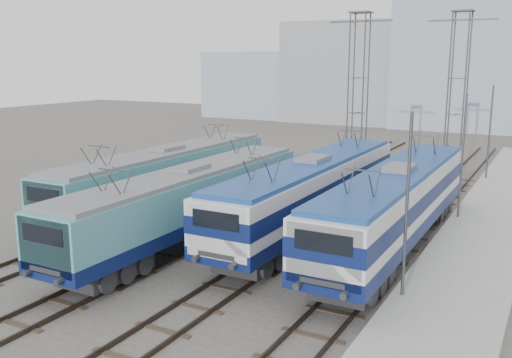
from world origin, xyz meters
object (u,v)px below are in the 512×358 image
object	(u,v)px
locomotive_center_right	(311,188)
catenary_tower_east	(457,91)
catenary_tower_west	(358,90)
mast_front	(407,210)
locomotive_far_right	(396,201)
mast_rear	(489,135)
mast_mid	(462,160)
locomotive_center_left	(188,200)
locomotive_far_left	(165,175)

from	to	relation	value
locomotive_center_right	catenary_tower_east	world-z (taller)	catenary_tower_east
catenary_tower_west	mast_front	world-z (taller)	catenary_tower_west
locomotive_far_right	catenary_tower_east	size ratio (longest dim) A/B	1.54
catenary_tower_east	mast_front	xyz separation A→B (m)	(2.10, -22.00, -3.14)
catenary_tower_west	mast_rear	xyz separation A→B (m)	(8.60, 4.00, -3.14)
catenary_tower_west	mast_mid	bearing A→B (deg)	-42.93
locomotive_center_left	mast_mid	distance (m)	14.87
catenary_tower_west	mast_rear	bearing A→B (deg)	24.94
locomotive_center_left	catenary_tower_east	size ratio (longest dim) A/B	1.47
locomotive_center_right	catenary_tower_west	size ratio (longest dim) A/B	1.54
catenary_tower_east	locomotive_center_right	bearing A→B (deg)	-105.21
locomotive_far_left	locomotive_center_right	xyz separation A→B (m)	(9.00, 0.31, 0.11)
locomotive_center_right	locomotive_far_right	size ratio (longest dim) A/B	0.99
locomotive_far_right	mast_mid	bearing A→B (deg)	73.39
catenary_tower_west	mast_mid	world-z (taller)	catenary_tower_west
catenary_tower_east	catenary_tower_west	bearing A→B (deg)	-162.90
locomotive_far_left	mast_front	bearing A→B (deg)	-21.54
mast_rear	locomotive_far_right	bearing A→B (deg)	-95.80
locomotive_far_left	mast_rear	xyz separation A→B (m)	(15.35, 17.94, 1.26)
locomotive_center_right	catenary_tower_east	bearing A→B (deg)	74.79
catenary_tower_west	locomotive_far_left	bearing A→B (deg)	-115.83
locomotive_center_right	locomotive_far_right	world-z (taller)	locomotive_far_right
locomotive_far_right	mast_front	bearing A→B (deg)	-72.31
catenary_tower_west	catenary_tower_east	distance (m)	6.80
catenary_tower_east	mast_rear	distance (m)	4.28
locomotive_far_left	locomotive_far_right	xyz separation A→B (m)	(13.50, -0.26, 0.12)
locomotive_center_right	catenary_tower_east	size ratio (longest dim) A/B	1.54
locomotive_far_left	mast_front	xyz separation A→B (m)	(15.35, -6.06, 1.26)
catenary_tower_west	mast_front	xyz separation A→B (m)	(8.60, -20.00, -3.14)
locomotive_far_left	catenary_tower_west	distance (m)	16.10
locomotive_center_left	catenary_tower_west	bearing A→B (deg)	82.91
mast_mid	mast_front	bearing A→B (deg)	-90.00
locomotive_far_right	locomotive_center_left	bearing A→B (deg)	-156.67
locomotive_center_left	catenary_tower_east	distance (m)	22.35
mast_mid	catenary_tower_east	bearing A→B (deg)	101.86
locomotive_far_right	catenary_tower_west	world-z (taller)	catenary_tower_west
locomotive_far_right	mast_front	distance (m)	6.19
catenary_tower_west	mast_rear	world-z (taller)	catenary_tower_west
locomotive_center_left	locomotive_far_left	bearing A→B (deg)	137.40
mast_mid	locomotive_center_right	bearing A→B (deg)	-138.42
locomotive_far_left	locomotive_far_right	world-z (taller)	locomotive_far_right
catenary_tower_west	locomotive_center_right	bearing A→B (deg)	-80.63
mast_rear	locomotive_center_right	bearing A→B (deg)	-109.80
locomotive_center_right	locomotive_center_left	bearing A→B (deg)	-135.34
locomotive_far_right	catenary_tower_east	bearing A→B (deg)	90.88
catenary_tower_east	mast_front	distance (m)	22.32
locomotive_far_left	catenary_tower_west	size ratio (longest dim) A/B	1.50
locomotive_center_left	mast_mid	world-z (taller)	mast_mid
mast_mid	mast_rear	bearing A→B (deg)	90.00
locomotive_center_left	locomotive_far_right	xyz separation A→B (m)	(9.00, 3.88, 0.15)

